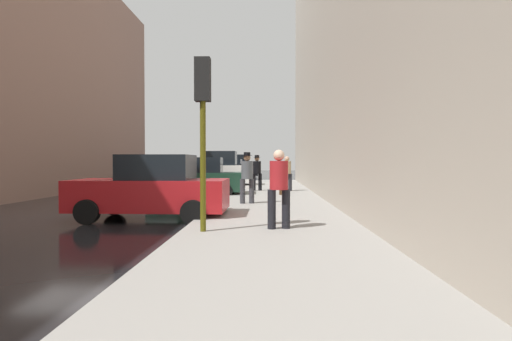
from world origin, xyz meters
TOP-DOWN VIEW (x-y plane):
  - ground_plane at (0.00, 0.00)m, footprint 120.00×120.00m
  - sidewalk at (6.00, 0.00)m, footprint 4.00×40.00m
  - parked_red_hatchback at (2.65, -0.69)m, footprint 4.21×2.08m
  - parked_dark_green_sedan at (2.65, 6.42)m, footprint 4.27×2.19m
  - parked_white_van at (2.65, 13.42)m, footprint 4.61×2.08m
  - parked_blue_sedan at (2.65, 19.71)m, footprint 4.25×2.16m
  - parked_black_suv at (2.65, 25.77)m, footprint 4.64×2.14m
  - parked_gray_coupe at (2.65, 32.09)m, footprint 4.23×2.11m
  - fire_hydrant at (4.45, 7.59)m, footprint 0.42×0.22m
  - traffic_light at (4.50, -3.36)m, footprint 0.32×0.32m
  - pedestrian_with_beanie at (5.12, 2.20)m, footprint 0.52×0.46m
  - pedestrian_with_fedora at (5.29, 8.32)m, footprint 0.53×0.48m
  - pedestrian_in_tan_coat at (6.78, 8.13)m, footprint 0.52×0.46m
  - pedestrian_in_red_jacket at (6.09, -2.98)m, footprint 0.53×0.48m
  - duffel_bag at (6.51, 5.94)m, footprint 0.32×0.44m

SIDE VIEW (x-z plane):
  - ground_plane at x=0.00m, z-range 0.00..0.00m
  - sidewalk at x=6.00m, z-range 0.00..0.15m
  - duffel_bag at x=6.51m, z-range 0.15..0.43m
  - fire_hydrant at x=4.45m, z-range 0.15..0.85m
  - parked_red_hatchback at x=2.65m, z-range -0.05..1.74m
  - parked_dark_green_sedan at x=2.65m, z-range -0.05..1.74m
  - parked_blue_sedan at x=2.65m, z-range -0.05..1.74m
  - parked_gray_coupe at x=2.65m, z-range -0.05..1.74m
  - parked_white_van at x=2.65m, z-range -0.09..2.16m
  - parked_black_suv at x=2.65m, z-range -0.09..2.16m
  - pedestrian_in_tan_coat at x=6.78m, z-range 0.25..1.96m
  - pedestrian_in_red_jacket at x=6.09m, z-range 0.25..1.96m
  - pedestrian_with_beanie at x=5.12m, z-range 0.25..2.02m
  - pedestrian_with_fedora at x=5.29m, z-range 0.25..2.02m
  - traffic_light at x=4.50m, z-range 0.96..4.56m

